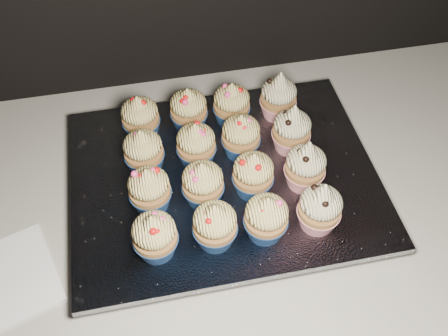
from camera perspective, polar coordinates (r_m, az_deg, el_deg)
name	(u,v)px	position (r m, az deg, el deg)	size (l,w,h in m)	color
cabinet	(325,293)	(1.27, 11.50, -13.82)	(2.40, 0.60, 0.86)	black
worktop	(366,177)	(0.89, 15.95, -1.04)	(2.44, 0.64, 0.04)	beige
napkin	(3,281)	(0.79, -23.90, -11.75)	(0.14, 0.14, 0.00)	white
baking_tray	(224,183)	(0.81, 0.00, -1.75)	(0.44, 0.34, 0.02)	black
foil_lining	(224,177)	(0.80, 0.00, -1.01)	(0.48, 0.37, 0.01)	silver
cupcake_0	(155,236)	(0.69, -7.90, -7.69)	(0.06, 0.06, 0.08)	navy
cupcake_1	(215,225)	(0.69, -1.05, -6.56)	(0.06, 0.06, 0.08)	navy
cupcake_2	(266,218)	(0.70, 4.84, -5.69)	(0.06, 0.06, 0.08)	navy
cupcake_3	(320,208)	(0.72, 10.92, -4.47)	(0.06, 0.06, 0.10)	red
cupcake_4	(150,190)	(0.73, -8.50, -2.45)	(0.06, 0.06, 0.08)	navy
cupcake_5	(203,184)	(0.73, -2.43, -1.81)	(0.06, 0.06, 0.08)	navy
cupcake_6	(253,174)	(0.75, 3.35, -0.73)	(0.06, 0.06, 0.08)	navy
cupcake_7	(305,166)	(0.76, 9.29, 0.23)	(0.06, 0.06, 0.10)	red
cupcake_8	(144,151)	(0.78, -9.17, 1.90)	(0.06, 0.06, 0.08)	navy
cupcake_9	(196,145)	(0.78, -3.20, 2.66)	(0.06, 0.06, 0.08)	navy
cupcake_10	(241,136)	(0.80, 1.95, 3.67)	(0.06, 0.06, 0.08)	navy
cupcake_11	(292,130)	(0.81, 7.75, 4.35)	(0.06, 0.06, 0.10)	red
cupcake_12	(140,118)	(0.84, -9.53, 5.71)	(0.06, 0.06, 0.08)	navy
cupcake_13	(189,110)	(0.84, -4.06, 6.66)	(0.06, 0.06, 0.08)	navy
cupcake_14	(232,105)	(0.85, 0.88, 7.27)	(0.06, 0.06, 0.08)	navy
cupcake_15	(279,97)	(0.86, 6.25, 8.07)	(0.06, 0.06, 0.10)	red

